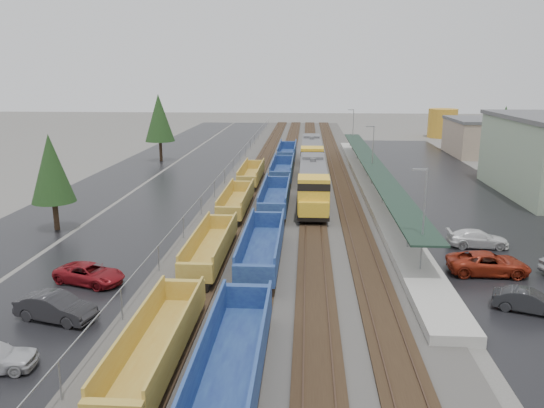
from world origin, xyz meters
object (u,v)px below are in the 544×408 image
at_px(storage_tank, 442,123).
at_px(parked_car_east_a, 529,301).
at_px(locomotive_lead, 313,183).
at_px(well_string_blue, 270,220).
at_px(well_string_yellow, 211,248).
at_px(parked_car_east_c, 478,239).
at_px(locomotive_trail, 312,154).
at_px(parked_car_east_b, 488,264).
at_px(parked_car_west_b, 56,307).
at_px(parked_car_west_c, 90,274).

relative_size(storage_tank, parked_car_east_a, 1.52).
xyz_separation_m(locomotive_lead, well_string_blue, (-4.00, -11.01, -1.24)).
xyz_separation_m(well_string_yellow, parked_car_east_c, (21.77, 5.11, -0.40)).
height_order(locomotive_lead, well_string_blue, locomotive_lead).
bearing_deg(locomotive_lead, storage_tank, 65.43).
xyz_separation_m(storage_tank, parked_car_east_a, (-16.80, -91.94, -2.52)).
bearing_deg(storage_tank, well_string_blue, -113.92).
distance_m(locomotive_trail, parked_car_east_b, 43.31).
distance_m(locomotive_lead, well_string_yellow, 20.88).
height_order(well_string_blue, parked_car_west_b, well_string_blue).
distance_m(well_string_blue, parked_car_west_b, 21.91).
height_order(locomotive_trail, well_string_blue, locomotive_trail).
bearing_deg(parked_car_east_b, storage_tank, -10.72).
relative_size(parked_car_east_b, parked_car_east_c, 1.16).
distance_m(well_string_yellow, well_string_blue, 9.15).
bearing_deg(storage_tank, parked_car_east_a, -100.35).
xyz_separation_m(parked_car_west_c, parked_car_east_c, (29.47, 9.91, 0.03)).
relative_size(well_string_blue, parked_car_east_b, 16.72).
bearing_deg(parked_car_east_b, parked_car_east_a, -175.66).
distance_m(storage_tank, parked_car_east_a, 93.49).
relative_size(locomotive_lead, parked_car_west_c, 4.06).
height_order(well_string_yellow, parked_car_west_c, well_string_yellow).
height_order(parked_car_east_a, parked_car_east_b, parked_car_east_b).
bearing_deg(parked_car_east_c, parked_car_east_b, 171.24).
bearing_deg(well_string_yellow, parked_car_west_c, -148.05).
height_order(locomotive_trail, parked_car_east_c, locomotive_trail).
distance_m(locomotive_lead, parked_car_east_a, 29.75).
bearing_deg(parked_car_east_b, parked_car_west_b, 108.99).
bearing_deg(well_string_blue, parked_car_east_a, -42.62).
distance_m(parked_car_west_b, parked_car_east_a, 28.62).
bearing_deg(storage_tank, locomotive_lead, -114.57).
xyz_separation_m(well_string_yellow, storage_tank, (37.83, 84.50, 2.09)).
xyz_separation_m(parked_car_east_a, parked_car_east_b, (-0.41, 6.29, 0.11)).
bearing_deg(well_string_blue, locomotive_lead, 70.04).
distance_m(parked_car_west_c, parked_car_east_c, 31.09).
bearing_deg(locomotive_lead, well_string_blue, -109.96).
height_order(parked_car_west_b, parked_car_east_a, parked_car_west_b).
bearing_deg(well_string_yellow, parked_car_east_c, 13.21).
bearing_deg(well_string_blue, well_string_yellow, -115.93).
bearing_deg(parked_car_east_a, locomotive_lead, 47.22).
relative_size(well_string_yellow, well_string_blue, 0.75).
relative_size(locomotive_trail, storage_tank, 3.18).
height_order(well_string_yellow, parked_car_west_b, well_string_yellow).
distance_m(parked_car_east_a, parked_car_east_b, 6.30).
bearing_deg(well_string_blue, parked_car_east_b, -29.44).
bearing_deg(well_string_yellow, locomotive_lead, 67.42).
height_order(well_string_yellow, parked_car_east_c, well_string_yellow).
bearing_deg(storage_tank, parked_car_west_b, -115.48).
relative_size(locomotive_lead, parked_car_east_a, 4.85).
relative_size(well_string_yellow, parked_car_west_b, 14.89).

